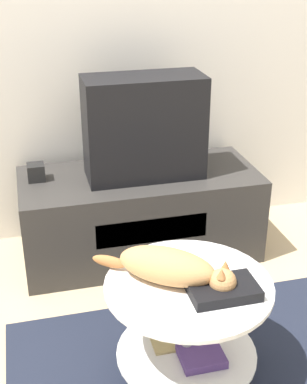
{
  "coord_description": "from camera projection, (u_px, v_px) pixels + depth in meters",
  "views": [
    {
      "loc": [
        -0.65,
        -1.64,
        1.69
      ],
      "look_at": [
        -0.1,
        0.52,
        0.63
      ],
      "focal_mm": 50.0,
      "sensor_mm": 36.0,
      "label": 1
    }
  ],
  "objects": [
    {
      "name": "rug",
      "position": [
        205.0,
        370.0,
        2.3
      ],
      "size": [
        1.67,
        1.02,
        0.02
      ],
      "color": "#1E2333",
      "rests_on": "ground_plane"
    },
    {
      "name": "speaker",
      "position": [
        36.0,
        172.0,
        2.89
      ],
      "size": [
        0.09,
        0.09,
        0.09
      ],
      "color": "black",
      "rests_on": "tv_stand"
    },
    {
      "name": "coffee_table",
      "position": [
        188.0,
        320.0,
        2.13
      ],
      "size": [
        0.66,
        0.66,
        0.47
      ],
      "color": "#B2B2B7",
      "rests_on": "rug"
    },
    {
      "name": "dvd_box",
      "position": [
        223.0,
        290.0,
        1.99
      ],
      "size": [
        0.26,
        0.17,
        0.04
      ],
      "color": "black",
      "rests_on": "coffee_table"
    },
    {
      "name": "tv_stand",
      "position": [
        140.0,
        214.0,
        3.09
      ],
      "size": [
        1.33,
        0.58,
        0.5
      ],
      "color": "#33302D",
      "rests_on": "ground_plane"
    },
    {
      "name": "ground_plane",
      "position": [
        205.0,
        372.0,
        2.31
      ],
      "size": [
        12.0,
        12.0,
        0.0
      ],
      "primitive_type": "plane",
      "color": "tan"
    },
    {
      "name": "tv",
      "position": [
        144.0,
        128.0,
        2.85
      ],
      "size": [
        0.63,
        0.28,
        0.55
      ],
      "color": "black",
      "rests_on": "tv_stand"
    },
    {
      "name": "wall_back",
      "position": [
        132.0,
        16.0,
        2.98
      ],
      "size": [
        8.0,
        0.05,
        2.6
      ],
      "color": "silver",
      "rests_on": "ground_plane"
    },
    {
      "name": "cat",
      "position": [
        171.0,
        267.0,
        2.04
      ],
      "size": [
        0.5,
        0.38,
        0.14
      ],
      "rotation": [
        0.0,
        0.0,
        -0.62
      ],
      "color": "tan",
      "rests_on": "coffee_table"
    }
  ]
}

